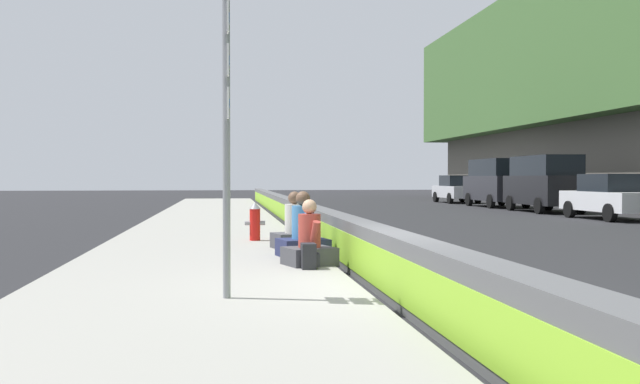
{
  "coord_description": "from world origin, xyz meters",
  "views": [
    {
      "loc": [
        -9.12,
        2.24,
        1.57
      ],
      "look_at": [
        6.66,
        0.1,
        1.25
      ],
      "focal_mm": 39.95,
      "sensor_mm": 36.0,
      "label": 1
    }
  ],
  "objects_px": {
    "seated_person_rear": "(294,230)",
    "parked_car_midline": "(545,182)",
    "seated_person_middle": "(303,236)",
    "parked_car_farther": "(456,189)",
    "seated_person_foreground": "(309,244)",
    "fire_hydrant": "(255,221)",
    "parked_car_far": "(497,182)",
    "backpack": "(309,256)",
    "route_sign_post": "(227,122)",
    "parked_car_fourth": "(611,197)"
  },
  "relations": [
    {
      "from": "seated_person_rear",
      "to": "parked_car_midline",
      "type": "height_order",
      "value": "parked_car_midline"
    },
    {
      "from": "seated_person_middle",
      "to": "parked_car_farther",
      "type": "relative_size",
      "value": 0.26
    },
    {
      "from": "seated_person_rear",
      "to": "seated_person_foreground",
      "type": "bearing_deg",
      "value": 179.43
    },
    {
      "from": "fire_hydrant",
      "to": "parked_car_far",
      "type": "distance_m",
      "value": 24.33
    },
    {
      "from": "backpack",
      "to": "seated_person_rear",
      "type": "bearing_deg",
      "value": -1.58
    },
    {
      "from": "route_sign_post",
      "to": "backpack",
      "type": "height_order",
      "value": "route_sign_post"
    },
    {
      "from": "parked_car_fourth",
      "to": "parked_car_midline",
      "type": "xyz_separation_m",
      "value": [
        5.8,
        -0.12,
        0.49
      ]
    },
    {
      "from": "route_sign_post",
      "to": "fire_hydrant",
      "type": "height_order",
      "value": "route_sign_post"
    },
    {
      "from": "seated_person_rear",
      "to": "backpack",
      "type": "xyz_separation_m",
      "value": [
        -3.26,
        0.09,
        -0.17
      ]
    },
    {
      "from": "seated_person_middle",
      "to": "parked_car_fourth",
      "type": "height_order",
      "value": "parked_car_fourth"
    },
    {
      "from": "fire_hydrant",
      "to": "parked_car_far",
      "type": "height_order",
      "value": "parked_car_far"
    },
    {
      "from": "seated_person_foreground",
      "to": "seated_person_middle",
      "type": "bearing_deg",
      "value": -1.53
    },
    {
      "from": "fire_hydrant",
      "to": "parked_car_farther",
      "type": "relative_size",
      "value": 0.2
    },
    {
      "from": "route_sign_post",
      "to": "parked_car_far",
      "type": "bearing_deg",
      "value": -27.36
    },
    {
      "from": "parked_car_midline",
      "to": "parked_car_farther",
      "type": "relative_size",
      "value": 1.14
    },
    {
      "from": "parked_car_fourth",
      "to": "fire_hydrant",
      "type": "bearing_deg",
      "value": 122.33
    },
    {
      "from": "route_sign_post",
      "to": "fire_hydrant",
      "type": "distance_m",
      "value": 7.91
    },
    {
      "from": "backpack",
      "to": "parked_car_midline",
      "type": "xyz_separation_m",
      "value": [
        19.56,
        -13.11,
        1.02
      ]
    },
    {
      "from": "route_sign_post",
      "to": "seated_person_foreground",
      "type": "xyz_separation_m",
      "value": [
        3.05,
        -1.35,
        -1.76
      ]
    },
    {
      "from": "backpack",
      "to": "parked_car_farther",
      "type": "bearing_deg",
      "value": -22.38
    },
    {
      "from": "seated_person_foreground",
      "to": "parked_car_farther",
      "type": "relative_size",
      "value": 0.24
    },
    {
      "from": "seated_person_foreground",
      "to": "parked_car_fourth",
      "type": "bearing_deg",
      "value": -44.23
    },
    {
      "from": "fire_hydrant",
      "to": "seated_person_foreground",
      "type": "xyz_separation_m",
      "value": [
        -4.66,
        -0.69,
        -0.11
      ]
    },
    {
      "from": "route_sign_post",
      "to": "parked_car_midline",
      "type": "distance_m",
      "value": 26.42
    },
    {
      "from": "seated_person_foreground",
      "to": "parked_car_farther",
      "type": "xyz_separation_m",
      "value": [
        31.09,
        -12.94,
        0.39
      ]
    },
    {
      "from": "route_sign_post",
      "to": "parked_car_fourth",
      "type": "height_order",
      "value": "route_sign_post"
    },
    {
      "from": "parked_car_fourth",
      "to": "route_sign_post",
      "type": "bearing_deg",
      "value": 138.84
    },
    {
      "from": "parked_car_fourth",
      "to": "parked_car_midline",
      "type": "distance_m",
      "value": 5.82
    },
    {
      "from": "fire_hydrant",
      "to": "parked_car_farther",
      "type": "xyz_separation_m",
      "value": [
        26.43,
        -13.63,
        0.27
      ]
    },
    {
      "from": "seated_person_rear",
      "to": "parked_car_fourth",
      "type": "relative_size",
      "value": 0.25
    },
    {
      "from": "fire_hydrant",
      "to": "seated_person_foreground",
      "type": "relative_size",
      "value": 0.82
    },
    {
      "from": "fire_hydrant",
      "to": "parked_car_far",
      "type": "xyz_separation_m",
      "value": [
        20.07,
        -13.72,
        0.77
      ]
    },
    {
      "from": "backpack",
      "to": "fire_hydrant",
      "type": "bearing_deg",
      "value": 6.96
    },
    {
      "from": "route_sign_post",
      "to": "parked_car_farther",
      "type": "bearing_deg",
      "value": -22.71
    },
    {
      "from": "parked_car_fourth",
      "to": "seated_person_foreground",
      "type": "bearing_deg",
      "value": 135.77
    },
    {
      "from": "seated_person_foreground",
      "to": "backpack",
      "type": "bearing_deg",
      "value": 172.69
    },
    {
      "from": "seated_person_middle",
      "to": "seated_person_rear",
      "type": "distance_m",
      "value": 1.5
    },
    {
      "from": "seated_person_middle",
      "to": "parked_car_farther",
      "type": "height_order",
      "value": "parked_car_farther"
    },
    {
      "from": "seated_person_foreground",
      "to": "backpack",
      "type": "distance_m",
      "value": 0.51
    },
    {
      "from": "seated_person_middle",
      "to": "route_sign_post",
      "type": "bearing_deg",
      "value": 162.25
    },
    {
      "from": "route_sign_post",
      "to": "parked_car_midline",
      "type": "height_order",
      "value": "route_sign_post"
    },
    {
      "from": "parked_car_farther",
      "to": "seated_person_rear",
      "type": "bearing_deg",
      "value": 155.49
    },
    {
      "from": "route_sign_post",
      "to": "seated_person_foreground",
      "type": "distance_m",
      "value": 3.77
    },
    {
      "from": "seated_person_foreground",
      "to": "parked_car_fourth",
      "type": "relative_size",
      "value": 0.24
    },
    {
      "from": "seated_person_rear",
      "to": "parked_car_far",
      "type": "xyz_separation_m",
      "value": [
        21.96,
        -13.0,
        0.85
      ]
    },
    {
      "from": "seated_person_foreground",
      "to": "seated_person_middle",
      "type": "xyz_separation_m",
      "value": [
        1.27,
        -0.03,
        0.03
      ]
    },
    {
      "from": "route_sign_post",
      "to": "parked_car_midline",
      "type": "xyz_separation_m",
      "value": [
        22.13,
        -14.4,
        -0.88
      ]
    },
    {
      "from": "route_sign_post",
      "to": "parked_car_fourth",
      "type": "relative_size",
      "value": 0.8
    },
    {
      "from": "route_sign_post",
      "to": "parked_car_midline",
      "type": "bearing_deg",
      "value": -33.05
    },
    {
      "from": "parked_car_fourth",
      "to": "parked_car_farther",
      "type": "distance_m",
      "value": 17.81
    }
  ]
}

